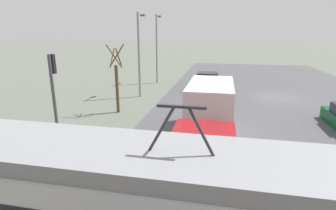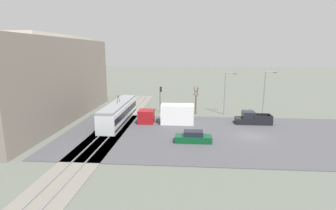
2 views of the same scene
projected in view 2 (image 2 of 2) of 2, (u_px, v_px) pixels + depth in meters
name	position (u px, v px, depth m)	size (l,w,h in m)	color
ground_plane	(251.00, 137.00, 35.31)	(320.00, 320.00, 0.00)	#60665B
road_surface	(251.00, 136.00, 35.30)	(20.27, 51.54, 0.08)	#4C4C51
rail_bed	(109.00, 133.00, 36.81)	(61.47, 4.40, 0.22)	gray
light_rail_tram	(119.00, 113.00, 42.06)	(14.67, 2.70, 4.31)	silver
box_truck	(170.00, 115.00, 41.22)	(2.52, 8.69, 3.04)	maroon
pickup_truck	(253.00, 119.00, 41.19)	(2.09, 5.51, 1.94)	black
sedan_car_0	(193.00, 137.00, 32.91)	(1.72, 4.62, 1.44)	#0C4723
traffic_light_pole	(160.00, 96.00, 48.52)	(0.28, 0.47, 4.88)	#47474C
street_tree	(196.00, 101.00, 47.59)	(1.20, 1.00, 5.09)	brown
street_lamp_near_crossing	(266.00, 90.00, 46.17)	(0.36, 1.95, 7.83)	gray
street_lamp_mid_block	(226.00, 91.00, 46.65)	(0.36, 1.95, 7.58)	gray
backdrop_warehouse	(45.00, 69.00, 58.99)	(28.20, 12.69, 14.71)	beige
backdrop_office_block	(32.00, 80.00, 42.89)	(34.11, 14.17, 13.30)	slate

